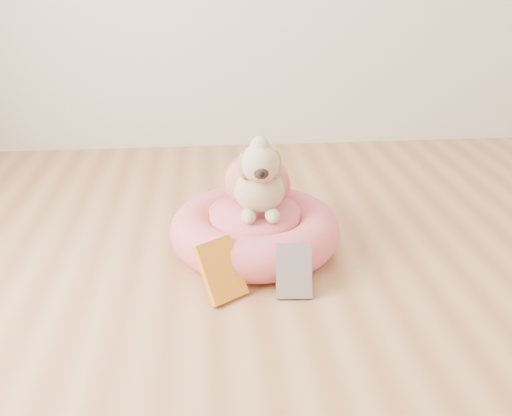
{
  "coord_description": "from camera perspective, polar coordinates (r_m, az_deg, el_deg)",
  "views": [
    {
      "loc": [
        -0.43,
        -0.85,
        0.99
      ],
      "look_at": [
        -0.26,
        0.94,
        0.19
      ],
      "focal_mm": 40.0,
      "sensor_mm": 36.0,
      "label": 1
    }
  ],
  "objects": [
    {
      "name": "book_yellow",
      "position": [
        1.79,
        -3.51,
        -6.22
      ],
      "size": [
        0.17,
        0.17,
        0.18
      ],
      "primitive_type": "cube",
      "rotation": [
        -0.52,
        0.0,
        0.6
      ],
      "color": "yellow",
      "rests_on": "floor"
    },
    {
      "name": "dog",
      "position": [
        2.0,
        0.19,
        4.15
      ],
      "size": [
        0.29,
        0.42,
        0.3
      ],
      "primitive_type": null,
      "rotation": [
        0.0,
        0.0,
        -0.03
      ],
      "color": "brown",
      "rests_on": "pet_bed"
    },
    {
      "name": "book_white",
      "position": [
        1.8,
        3.8,
        -6.28
      ],
      "size": [
        0.12,
        0.1,
        0.16
      ],
      "primitive_type": "cube",
      "rotation": [
        -0.47,
        0.0,
        -0.06
      ],
      "color": "silver",
      "rests_on": "floor"
    },
    {
      "name": "pet_bed",
      "position": [
        2.06,
        -0.13,
        -2.23
      ],
      "size": [
        0.61,
        0.61,
        0.16
      ],
      "color": "#D45362",
      "rests_on": "floor"
    }
  ]
}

